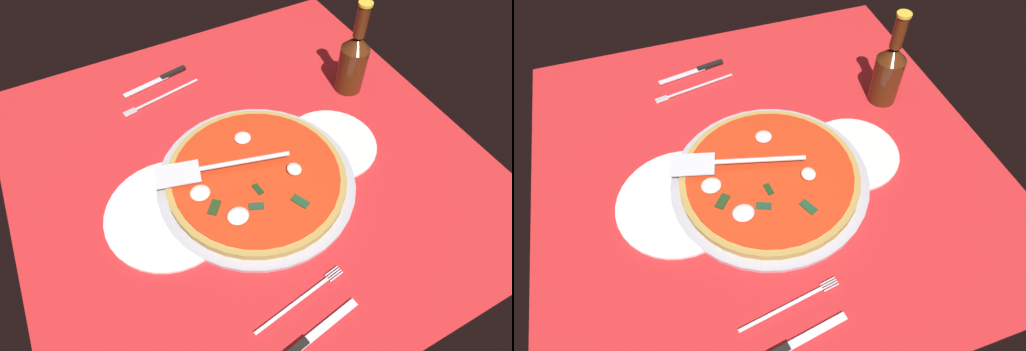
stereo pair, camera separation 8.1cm
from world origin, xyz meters
TOP-DOWN VIEW (x-y plane):
  - ground_plane at (0.00, 0.00)cm, footprint 95.82×95.82cm
  - checker_pattern at (0.00, 0.00)cm, footprint 95.82×95.82cm
  - pizza_pan at (0.81, 5.90)cm, footprint 40.86×40.86cm
  - dinner_plate_left at (-18.43, 4.62)cm, footprint 20.32×20.32cm
  - dinner_plate_right at (19.34, 5.11)cm, footprint 25.51×25.51cm
  - pizza at (0.95, 5.96)cm, footprint 36.82×36.82cm
  - pizza_server at (7.99, 1.87)cm, footprint 27.26×10.14cm
  - place_setting_near at (8.43, -30.36)cm, footprint 21.65×16.34cm
  - place_setting_far at (7.18, 35.15)cm, footprint 20.68×15.64cm
  - beer_bottle at (-32.86, -9.35)cm, footprint 6.74×6.74cm

SIDE VIEW (x-z plane):
  - ground_plane at x=0.00cm, z-range -0.80..0.00cm
  - checker_pattern at x=0.00cm, z-range 0.00..0.10cm
  - place_setting_near at x=8.43cm, z-range -0.25..1.15cm
  - place_setting_far at x=7.18cm, z-range -0.25..1.15cm
  - dinner_plate_left at x=-18.43cm, z-range 0.10..1.10cm
  - dinner_plate_right at x=19.34cm, z-range 0.10..1.10cm
  - pizza_pan at x=0.81cm, z-range 0.10..1.30cm
  - pizza at x=0.95cm, z-range 0.63..3.84cm
  - pizza_server at x=7.99cm, z-range 4.36..5.36cm
  - beer_bottle at x=-32.86cm, z-range -2.93..20.07cm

